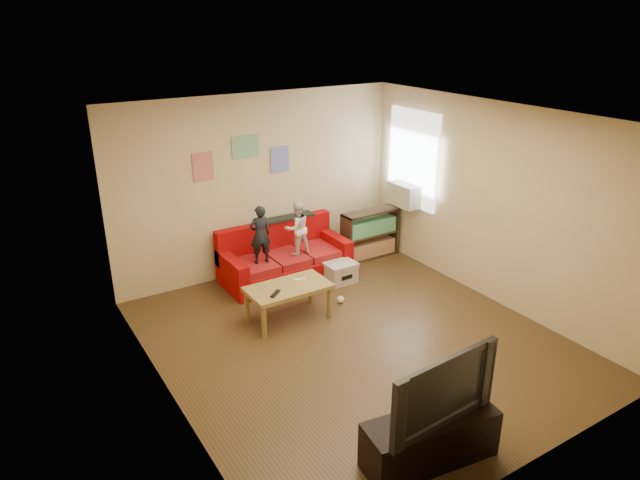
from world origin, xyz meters
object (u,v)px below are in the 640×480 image
child_b (297,228)px  coffee_table (288,291)px  file_box (341,272)px  child_a (260,235)px  sofa (284,259)px  tv_stand (430,439)px  bookshelf (370,236)px  television (435,386)px

child_b → coffee_table: 1.31m
file_box → child_b: bearing=135.6°
coffee_table → child_a: bearing=83.2°
sofa → tv_stand: (-0.75, -4.06, -0.05)m
child_b → bookshelf: (1.41, 0.09, -0.45)m
child_a → television: child_a is taller
coffee_table → bookshelf: 2.40m
coffee_table → television: 2.91m
coffee_table → tv_stand: size_ratio=0.87×
bookshelf → tv_stand: size_ratio=0.80×
sofa → television: bearing=-100.5°
sofa → bookshelf: size_ratio=1.93×
sofa → child_a: child_a is taller
sofa → child_a: 0.73m
child_b → bookshelf: 1.48m
bookshelf → television: 4.62m
file_box → television: size_ratio=0.38×
sofa → child_a: (-0.45, -0.16, 0.54)m
bookshelf → file_box: bookshelf is taller
file_box → tv_stand: 3.70m
child_b → coffee_table: size_ratio=0.76×
child_b → bookshelf: bearing=-176.5°
bookshelf → child_b: bearing=-176.5°
coffee_table → bookshelf: bearing=27.5°
coffee_table → bookshelf: (2.13, 1.11, -0.06)m
bookshelf → file_box: size_ratio=2.22×
television → file_box: bearing=64.9°
child_a → television: 3.91m
child_a → television: (-0.30, -3.90, -0.03)m
child_a → child_b: size_ratio=1.05×
child_a → bookshelf: (2.01, 0.09, -0.47)m
coffee_table → file_box: bearing=25.1°
child_b → tv_stand: size_ratio=0.66×
file_box → child_a: bearing=156.7°
television → child_b: bearing=73.6°
bookshelf → tv_stand: bookshelf is taller
sofa → child_b: child_b is taller
child_a → tv_stand: size_ratio=0.70×
coffee_table → tv_stand: coffee_table is taller
child_a → tv_stand: child_a is taller
coffee_table → bookshelf: bookshelf is taller
television → coffee_table: bearing=83.1°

